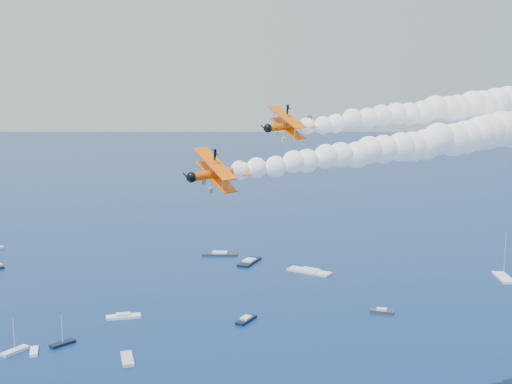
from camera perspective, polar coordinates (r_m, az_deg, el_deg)
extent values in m
cube|color=white|center=(183.37, -11.58, -10.69)|extent=(9.54, 3.77, 0.70)
cube|color=silver|center=(223.39, 4.72, -6.98)|extent=(14.79, 14.22, 0.70)
cube|color=silver|center=(167.81, -20.45, -12.96)|extent=(6.09, 6.54, 0.70)
cube|color=white|center=(230.62, 20.94, -7.04)|extent=(6.73, 13.39, 0.70)
cube|color=#292F37|center=(246.26, -3.20, -5.47)|extent=(13.94, 6.93, 0.70)
cube|color=black|center=(245.87, -21.59, -6.11)|extent=(3.95, 5.53, 0.70)
cube|color=black|center=(177.44, -0.87, -11.18)|extent=(6.79, 7.80, 0.70)
cube|color=black|center=(168.60, -16.64, -12.66)|extent=(6.14, 5.43, 0.70)
cube|color=silver|center=(156.33, -11.26, -14.19)|extent=(3.51, 8.29, 0.70)
cube|color=white|center=(165.97, -18.94, -13.12)|extent=(2.50, 5.77, 0.70)
cube|color=black|center=(234.82, -0.59, -6.16)|extent=(10.52, 13.75, 0.70)
cube|color=#303440|center=(187.12, 11.00, -10.27)|extent=(6.96, 4.74, 0.70)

